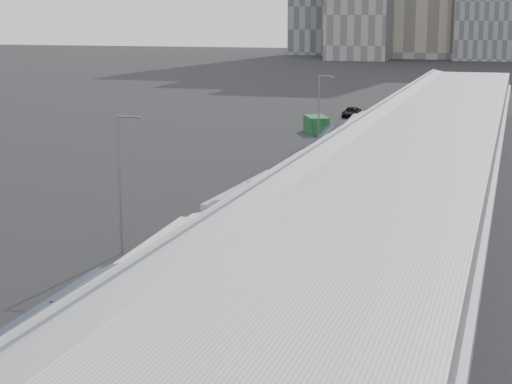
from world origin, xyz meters
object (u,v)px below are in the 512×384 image
at_px(bus_6, 359,137).
at_px(shipping_container, 316,125).
at_px(bus_1, 60,353).
at_px(bus_2, 165,277).
at_px(street_lamp_near, 122,176).
at_px(bus_4, 298,182).
at_px(street_lamp_far, 321,103).
at_px(bus_3, 254,213).
at_px(bus_5, 332,154).
at_px(suv, 351,112).

xyz_separation_m(bus_6, shipping_container, (-8.55, 14.49, -0.56)).
bearing_deg(bus_1, bus_2, 87.79).
distance_m(bus_2, street_lamp_near, 11.66).
bearing_deg(bus_4, street_lamp_far, 99.48).
relative_size(bus_1, street_lamp_far, 1.53).
xyz_separation_m(bus_1, bus_6, (0.71, 69.17, 0.11)).
xyz_separation_m(bus_3, street_lamp_near, (-7.00, -7.53, 3.79)).
bearing_deg(street_lamp_far, bus_6, -45.57).
distance_m(bus_3, shipping_container, 56.57).
height_order(bus_4, bus_6, bus_6).
relative_size(bus_6, street_lamp_near, 1.47).
xyz_separation_m(bus_3, bus_5, (-0.04, 28.05, 0.04)).
bearing_deg(street_lamp_near, bus_5, 78.93).
height_order(bus_1, bus_4, bus_1).
relative_size(bus_6, suv, 2.50).
relative_size(bus_5, shipping_container, 2.67).
distance_m(street_lamp_far, suv, 28.27).
bearing_deg(bus_2, shipping_container, 93.25).
xyz_separation_m(street_lamp_near, street_lamp_far, (1.18, 55.26, -0.54)).
bearing_deg(bus_2, bus_3, 86.05).
height_order(bus_4, street_lamp_far, street_lamp_far).
bearing_deg(bus_1, bus_3, 87.68).
bearing_deg(suv, bus_3, -87.00).
bearing_deg(bus_4, bus_1, -90.73).
bearing_deg(street_lamp_far, bus_2, -85.03).
xyz_separation_m(bus_4, shipping_container, (-8.29, 43.17, -0.44)).
bearing_deg(bus_5, street_lamp_near, -106.37).
distance_m(bus_5, street_lamp_far, 20.77).
distance_m(bus_5, suv, 48.14).
relative_size(bus_4, shipping_container, 2.43).
relative_size(bus_3, street_lamp_near, 1.44).
relative_size(street_lamp_near, shipping_container, 1.80).
bearing_deg(bus_1, shipping_container, 93.85).
distance_m(shipping_container, suv, 19.74).
bearing_deg(bus_2, bus_4, 86.32).
height_order(street_lamp_far, suv, street_lamp_far).
distance_m(bus_2, street_lamp_far, 64.29).
bearing_deg(bus_6, bus_2, -95.15).
bearing_deg(bus_2, suv, 91.15).
height_order(bus_2, street_lamp_near, street_lamp_near).
relative_size(bus_2, bus_3, 0.96).
xyz_separation_m(bus_6, street_lamp_far, (-6.13, 6.26, 3.23)).
relative_size(bus_3, bus_6, 0.98).
relative_size(street_lamp_far, suv, 1.52).
distance_m(bus_2, bus_5, 44.27).
height_order(bus_1, suv, bus_1).
height_order(bus_5, shipping_container, bus_5).
relative_size(street_lamp_near, suv, 1.71).
relative_size(bus_1, shipping_container, 2.46).
xyz_separation_m(bus_1, street_lamp_near, (-6.61, 20.16, 3.88)).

